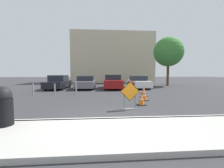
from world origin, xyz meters
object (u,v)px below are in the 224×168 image
at_px(parked_car_third, 113,82).
at_px(parked_car_fourth, 138,82).
at_px(traffic_cone_third, 144,92).
at_px(bollard_second, 55,89).
at_px(road_closed_sign, 130,94).
at_px(traffic_cone_nearest, 142,99).
at_px(traffic_cone_fourth, 144,90).
at_px(parked_car_second, 86,82).
at_px(traffic_cone_second, 144,95).
at_px(bollard_third, 33,89).
at_px(parked_car_nearest, 58,82).
at_px(trash_bin, 3,106).
at_px(bollard_nearest, 76,88).

relative_size(parked_car_third, parked_car_fourth, 1.09).
height_order(traffic_cone_third, bollard_second, bollard_second).
height_order(road_closed_sign, parked_car_fourth, parked_car_fourth).
distance_m(traffic_cone_nearest, traffic_cone_fourth, 4.41).
bearing_deg(parked_car_second, traffic_cone_second, 120.83).
distance_m(road_closed_sign, bollard_third, 8.37).
height_order(parked_car_nearest, parked_car_fourth, parked_car_nearest).
relative_size(trash_bin, bollard_nearest, 1.26).
distance_m(traffic_cone_third, bollard_second, 6.86).
xyz_separation_m(parked_car_third, parked_car_fourth, (2.91, 0.31, -0.06)).
distance_m(traffic_cone_third, parked_car_third, 6.08).
height_order(parked_car_second, trash_bin, parked_car_second).
distance_m(parked_car_third, bollard_second, 6.51).
bearing_deg(parked_car_nearest, traffic_cone_second, 136.70).
relative_size(traffic_cone_fourth, parked_car_second, 0.13).
relative_size(parked_car_fourth, bollard_nearest, 4.72).
xyz_separation_m(parked_car_nearest, parked_car_second, (2.91, 0.12, -0.02)).
bearing_deg(traffic_cone_second, road_closed_sign, -121.65).
xyz_separation_m(parked_car_nearest, parked_car_fourth, (8.74, 0.20, -0.03)).
distance_m(traffic_cone_nearest, traffic_cone_second, 1.41).
distance_m(traffic_cone_fourth, parked_car_second, 6.84).
xyz_separation_m(parked_car_nearest, bollard_nearest, (2.54, -4.34, -0.18)).
distance_m(parked_car_third, trash_bin, 12.38).
relative_size(parked_car_second, trash_bin, 4.01).
bearing_deg(traffic_cone_fourth, parked_car_nearest, 150.80).
xyz_separation_m(traffic_cone_fourth, bollard_nearest, (-5.44, 0.12, 0.19)).
height_order(traffic_cone_third, parked_car_third, parked_car_third).
relative_size(traffic_cone_second, parked_car_fourth, 0.14).
relative_size(road_closed_sign, bollard_nearest, 1.40).
height_order(parked_car_nearest, bollard_second, parked_car_nearest).
bearing_deg(road_closed_sign, traffic_cone_nearest, 47.08).
distance_m(parked_car_second, bollard_second, 4.90).
xyz_separation_m(traffic_cone_nearest, trash_bin, (-5.05, -3.09, 0.43)).
distance_m(parked_car_nearest, bollard_third, 4.41).
xyz_separation_m(trash_bin, bollard_nearest, (0.96, 7.40, -0.24)).
bearing_deg(bollard_nearest, traffic_cone_fourth, -1.24).
relative_size(traffic_cone_nearest, traffic_cone_second, 0.98).
height_order(traffic_cone_nearest, traffic_cone_third, traffic_cone_third).
bearing_deg(parked_car_third, bollard_third, 35.61).
distance_m(traffic_cone_third, parked_car_fourth, 6.25).
distance_m(road_closed_sign, parked_car_fourth, 10.15).
height_order(parked_car_fourth, trash_bin, parked_car_fourth).
height_order(road_closed_sign, bollard_third, road_closed_sign).
bearing_deg(traffic_cone_fourth, bollard_nearest, 178.76).
distance_m(traffic_cone_fourth, bollard_third, 8.73).
distance_m(road_closed_sign, parked_car_second, 10.07).
bearing_deg(traffic_cone_third, parked_car_third, 106.66).
bearing_deg(bollard_nearest, parked_car_second, 85.16).
relative_size(traffic_cone_fourth, trash_bin, 0.53).
xyz_separation_m(traffic_cone_third, bollard_third, (-8.32, 1.58, 0.10)).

